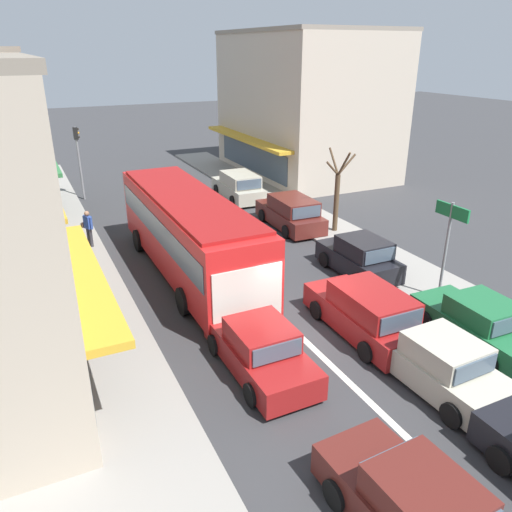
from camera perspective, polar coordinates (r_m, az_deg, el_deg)
ground_plane at (r=16.35m, az=3.81°, el=-7.93°), size 140.00×140.00×0.00m
lane_centre_line at (r=19.51m, az=-1.94°, el=-2.53°), size 0.20×28.00×0.01m
sidewalk_left at (r=19.97m, az=-22.58°, el=-3.56°), size 5.20×44.00×0.14m
kerb_right at (r=23.97m, az=9.77°, el=2.22°), size 2.80×44.00×0.12m
building_right_far at (r=36.07m, az=5.63°, el=16.88°), size 9.16×12.38×9.44m
city_bus at (r=19.31m, az=-7.75°, el=3.02°), size 2.78×10.87×3.23m
sedan_adjacent_lane_trail at (r=13.93m, az=0.46°, el=-10.64°), size 1.92×4.21×1.47m
sedan_adjacent_lane_lead at (r=14.17m, az=20.35°, el=-11.64°), size 1.99×4.25×1.47m
wagon_queue_far_back at (r=15.90m, az=12.50°, el=-6.35°), size 1.99×4.53×1.58m
parked_sedan_kerb_front at (r=16.52m, az=24.17°, el=-7.11°), size 1.98×4.24×1.47m
parked_hatchback_kerb_second at (r=20.00m, az=11.75°, el=-0.16°), size 1.82×3.70×1.54m
parked_wagon_kerb_third at (r=24.85m, az=4.00°, el=4.91°), size 2.05×4.56×1.58m
parked_wagon_kerb_rear at (r=29.70m, az=-1.97°, el=7.93°), size 2.04×4.55×1.58m
traffic_light_downstreet at (r=30.88m, az=-19.66°, el=11.24°), size 0.33×0.24×4.20m
directional_road_sign at (r=18.05m, az=21.23°, el=2.91°), size 0.10×1.40×3.60m
street_tree_right at (r=24.06m, az=9.24°, el=6.88°), size 1.62×1.69×4.04m
pedestrian_with_handbag_near at (r=23.15m, az=-18.63°, el=3.23°), size 0.47×0.62×1.63m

